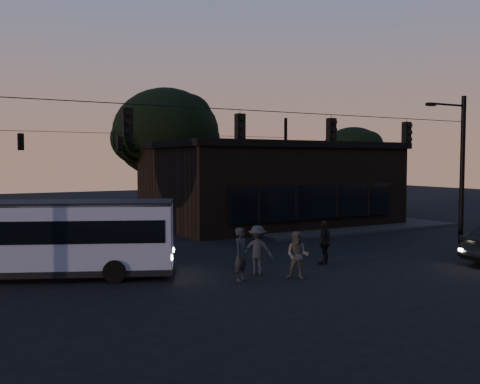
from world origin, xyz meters
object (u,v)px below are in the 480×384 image
bus (36,235)px  pedestrian_a (241,254)px  building (270,183)px  pedestrian_c (325,242)px  pedestrian_b (297,255)px  pedestrian_d (258,250)px

bus → pedestrian_a: size_ratio=5.27×
building → pedestrian_c: 14.33m
building → bus: building is taller
pedestrian_b → pedestrian_d: size_ratio=0.94×
pedestrian_a → pedestrian_d: pedestrian_a is taller
bus → pedestrian_c: 11.09m
pedestrian_b → pedestrian_d: 1.64m
building → pedestrian_d: (-8.99, -13.30, -1.80)m
pedestrian_b → pedestrian_d: (-0.80, 1.43, 0.05)m
building → pedestrian_d: bearing=-124.1°
building → pedestrian_c: (-5.65, -13.05, -1.80)m
pedestrian_a → pedestrian_d: size_ratio=1.03×
pedestrian_c → building: bearing=-145.3°
pedestrian_d → bus: bearing=11.6°
bus → pedestrian_d: bearing=-0.6°
pedestrian_d → pedestrian_b: bearing=155.5°
pedestrian_d → pedestrian_a: bearing=68.4°
building → pedestrian_b: (-8.20, -14.73, -1.85)m
bus → pedestrian_d: 8.05m
pedestrian_a → pedestrian_d: (1.07, 0.67, -0.03)m
building → bus: 19.09m
pedestrian_a → pedestrian_d: 1.26m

